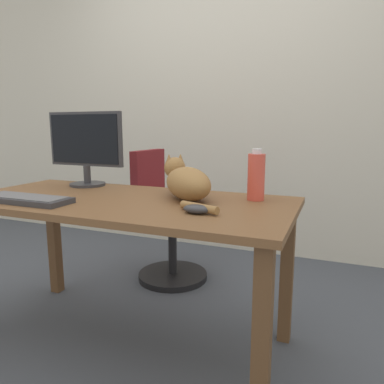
% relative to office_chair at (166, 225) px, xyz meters
% --- Properties ---
extents(ground_plane, '(8.00, 8.00, 0.00)m').
position_rel_office_chair_xyz_m(ground_plane, '(0.16, -0.77, -0.39)').
color(ground_plane, '#474C56').
extents(back_wall, '(6.00, 0.04, 2.60)m').
position_rel_office_chair_xyz_m(back_wall, '(0.16, 0.79, 0.91)').
color(back_wall, beige).
rests_on(back_wall, ground_plane).
extents(desk, '(1.57, 0.73, 0.73)m').
position_rel_office_chair_xyz_m(desk, '(0.16, -0.77, 0.24)').
color(desk, brown).
rests_on(desk, ground_plane).
extents(office_chair, '(0.48, 0.48, 0.90)m').
position_rel_office_chair_xyz_m(office_chair, '(0.00, 0.00, 0.00)').
color(office_chair, black).
rests_on(office_chair, ground_plane).
extents(monitor, '(0.48, 0.20, 0.41)m').
position_rel_office_chair_xyz_m(monitor, '(-0.24, -0.52, 0.57)').
color(monitor, '#333338').
rests_on(monitor, desk).
extents(keyboard, '(0.44, 0.15, 0.03)m').
position_rel_office_chair_xyz_m(keyboard, '(-0.20, -1.00, 0.35)').
color(keyboard, '#333338').
rests_on(keyboard, desk).
extents(cat, '(0.43, 0.48, 0.20)m').
position_rel_office_chair_xyz_m(cat, '(0.44, -0.66, 0.42)').
color(cat, olive).
rests_on(cat, desk).
extents(computer_mouse, '(0.11, 0.06, 0.04)m').
position_rel_office_chair_xyz_m(computer_mouse, '(0.59, -0.92, 0.36)').
color(computer_mouse, '#333338').
rests_on(computer_mouse, desk).
extents(water_bottle, '(0.08, 0.08, 0.24)m').
position_rel_office_chair_xyz_m(water_bottle, '(0.74, -0.57, 0.45)').
color(water_bottle, '#D84C3D').
rests_on(water_bottle, desk).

